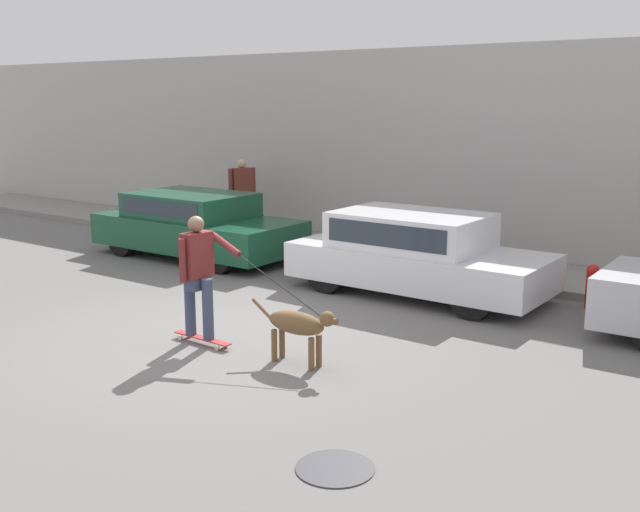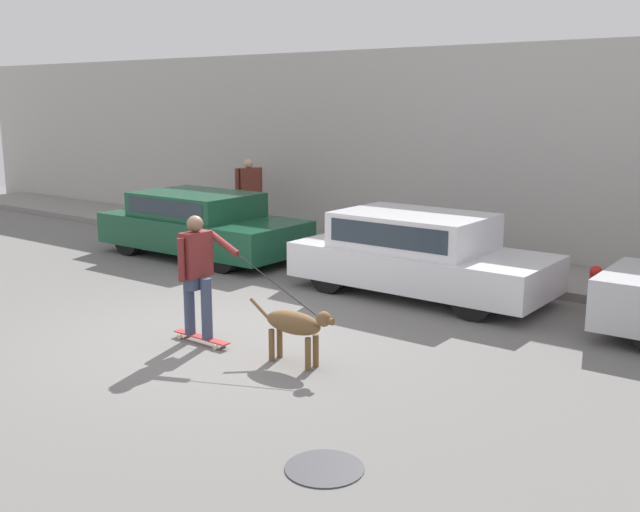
{
  "view_description": "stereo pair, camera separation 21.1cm",
  "coord_description": "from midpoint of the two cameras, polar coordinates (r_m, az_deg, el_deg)",
  "views": [
    {
      "loc": [
        6.43,
        -6.64,
        3.02
      ],
      "look_at": [
        0.67,
        1.27,
        0.95
      ],
      "focal_mm": 42.0,
      "sensor_mm": 36.0,
      "label": 1
    },
    {
      "loc": [
        6.6,
        -6.52,
        3.02
      ],
      "look_at": [
        0.67,
        1.27,
        0.95
      ],
      "focal_mm": 42.0,
      "sensor_mm": 36.0,
      "label": 2
    }
  ],
  "objects": [
    {
      "name": "back_wall",
      "position": [
        14.73,
        11.05,
        7.72
      ],
      "size": [
        32.0,
        0.3,
        3.99
      ],
      "color": "#B2ADA8",
      "rests_on": "ground_plane"
    },
    {
      "name": "pedestrian_with_bag",
      "position": [
        16.73,
        -5.13,
        4.92
      ],
      "size": [
        0.41,
        0.72,
        1.58
      ],
      "rotation": [
        0.0,
        0.0,
        2.74
      ],
      "color": "brown",
      "rests_on": "sidewalk_curb"
    },
    {
      "name": "ground_plane",
      "position": [
        9.74,
        -7.1,
        -6.22
      ],
      "size": [
        36.0,
        36.0,
        0.0
      ],
      "primitive_type": "plane",
      "color": "slate"
    },
    {
      "name": "dog",
      "position": [
        8.6,
        -1.17,
        -5.28
      ],
      "size": [
        1.21,
        0.28,
        0.7
      ],
      "rotation": [
        0.0,
        0.0,
        0.02
      ],
      "color": "brown",
      "rests_on": "ground_plane"
    },
    {
      "name": "sidewalk_curb",
      "position": [
        14.0,
        8.67,
        -0.38
      ],
      "size": [
        30.0,
        1.92,
        0.13
      ],
      "color": "gray",
      "rests_on": "ground_plane"
    },
    {
      "name": "skateboarder",
      "position": [
        9.35,
        -8.69,
        -1.17
      ],
      "size": [
        2.29,
        0.56,
        1.62
      ],
      "rotation": [
        0.0,
        0.0,
        -0.03
      ],
      "color": "beige",
      "rests_on": "ground_plane"
    },
    {
      "name": "manhole_cover",
      "position": [
        6.46,
        1.32,
        -15.87
      ],
      "size": [
        0.67,
        0.67,
        0.01
      ],
      "color": "#38383D",
      "rests_on": "ground_plane"
    },
    {
      "name": "parked_car_0",
      "position": [
        14.65,
        -8.62,
        2.36
      ],
      "size": [
        4.14,
        1.85,
        1.24
      ],
      "rotation": [
        0.0,
        0.0,
        0.01
      ],
      "color": "black",
      "rests_on": "ground_plane"
    },
    {
      "name": "fire_hydrant",
      "position": [
        11.58,
        20.71,
        -2.2
      ],
      "size": [
        0.18,
        0.18,
        0.66
      ],
      "color": "red",
      "rests_on": "ground_plane"
    },
    {
      "name": "parked_car_1",
      "position": [
        11.72,
        8.07,
        0.08
      ],
      "size": [
        4.02,
        1.74,
        1.28
      ],
      "rotation": [
        0.0,
        0.0,
        -0.0
      ],
      "color": "black",
      "rests_on": "ground_plane"
    }
  ]
}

